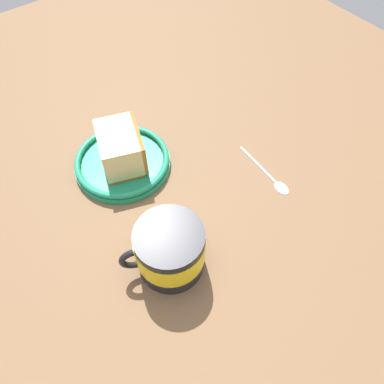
% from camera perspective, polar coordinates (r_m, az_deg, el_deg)
% --- Properties ---
extents(ground_plane, '(1.39, 1.39, 0.03)m').
position_cam_1_polar(ground_plane, '(0.62, -5.10, -1.07)').
color(ground_plane, brown).
extents(small_plate, '(0.16, 0.16, 0.02)m').
position_cam_1_polar(small_plate, '(0.64, -10.74, 4.63)').
color(small_plate, '#1E8C66').
rests_on(small_plate, ground_plane).
extents(cake_slice, '(0.11, 0.09, 0.07)m').
position_cam_1_polar(cake_slice, '(0.61, -10.98, 6.70)').
color(cake_slice, '#9E662D').
rests_on(cake_slice, small_plate).
extents(tea_mug, '(0.10, 0.11, 0.09)m').
position_cam_1_polar(tea_mug, '(0.50, -3.52, -8.86)').
color(tea_mug, black).
rests_on(tea_mug, ground_plane).
extents(teaspoon, '(0.12, 0.02, 0.01)m').
position_cam_1_polar(teaspoon, '(0.63, 12.60, 1.97)').
color(teaspoon, silver).
rests_on(teaspoon, ground_plane).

